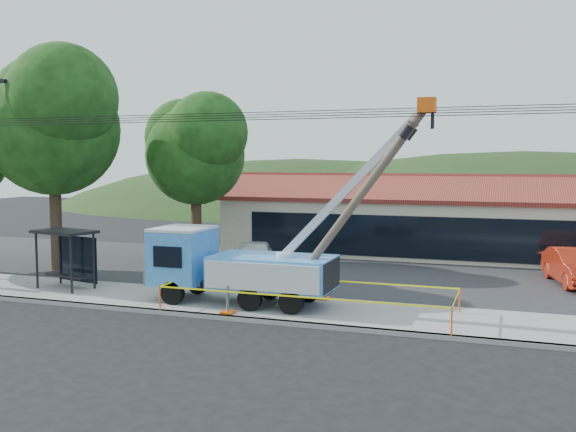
% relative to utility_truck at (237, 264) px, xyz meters
% --- Properties ---
extents(ground, '(120.00, 120.00, 0.00)m').
position_rel_utility_truck_xyz_m(ground, '(0.71, -4.05, -1.60)').
color(ground, black).
rests_on(ground, ground).
extents(curb, '(60.00, 0.25, 0.15)m').
position_rel_utility_truck_xyz_m(curb, '(0.71, -1.95, -1.53)').
color(curb, gray).
rests_on(curb, ground).
extents(sidewalk, '(60.00, 4.00, 0.15)m').
position_rel_utility_truck_xyz_m(sidewalk, '(0.71, -0.05, -1.53)').
color(sidewalk, gray).
rests_on(sidewalk, ground).
extents(parking_lot, '(60.00, 12.00, 0.10)m').
position_rel_utility_truck_xyz_m(parking_lot, '(0.71, 7.95, -1.55)').
color(parking_lot, '#28282B').
rests_on(parking_lot, ground).
extents(strip_mall, '(22.50, 8.53, 4.67)m').
position_rel_utility_truck_xyz_m(strip_mall, '(4.71, 15.93, 0.28)').
color(strip_mall, '#BBB394').
rests_on(strip_mall, ground).
extents(tree_west_near, '(7.56, 6.72, 10.80)m').
position_rel_utility_truck_xyz_m(tree_west_near, '(-11.29, 3.95, 5.92)').
color(tree_west_near, '#332316').
rests_on(tree_west_near, ground).
extents(tree_lot, '(6.30, 5.60, 8.94)m').
position_rel_utility_truck_xyz_m(tree_lot, '(-6.29, 8.95, 4.61)').
color(tree_lot, '#332316').
rests_on(tree_lot, ground).
extents(hill_west, '(78.40, 56.00, 28.00)m').
position_rel_utility_truck_xyz_m(hill_west, '(-14.29, 50.95, -1.60)').
color(hill_west, '#1C3613').
rests_on(hill_west, ground).
extents(hill_center, '(89.60, 64.00, 32.00)m').
position_rel_utility_truck_xyz_m(hill_center, '(10.71, 50.95, -1.60)').
color(hill_center, '#1C3613').
rests_on(hill_center, ground).
extents(utility_truck, '(10.46, 3.71, 7.32)m').
position_rel_utility_truck_xyz_m(utility_truck, '(0.00, 0.00, 0.00)').
color(utility_truck, black).
rests_on(utility_truck, ground).
extents(leaning_pole, '(5.42, 1.62, 7.25)m').
position_rel_utility_truck_xyz_m(leaning_pole, '(4.53, -0.17, 2.45)').
color(leaning_pole, brown).
rests_on(leaning_pole, ground).
extents(bus_shelter, '(2.78, 2.05, 2.42)m').
position_rel_utility_truck_xyz_m(bus_shelter, '(-7.75, 0.30, 0.31)').
color(bus_shelter, black).
rests_on(bus_shelter, ground).
extents(caution_tape, '(10.09, 3.12, 0.90)m').
position_rel_utility_truck_xyz_m(caution_tape, '(2.92, -0.45, -0.78)').
color(caution_tape, '#FC5B0D').
rests_on(caution_tape, ground).
extents(car_silver, '(3.54, 5.26, 1.66)m').
position_rel_utility_truck_xyz_m(car_silver, '(-1.49, 5.28, -1.60)').
color(car_silver, '#B6BABE').
rests_on(car_silver, ground).
extents(car_red, '(2.63, 4.97, 1.56)m').
position_rel_utility_truck_xyz_m(car_red, '(12.22, 8.13, -1.60)').
color(car_red, '#AA2511').
rests_on(car_red, ground).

